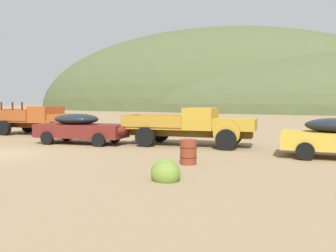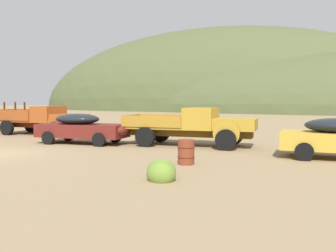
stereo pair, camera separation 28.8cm
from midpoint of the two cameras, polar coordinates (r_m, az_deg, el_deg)
hill_far_left at (r=96.77m, az=6.29°, el=2.70°), size 107.42×54.72×43.16m
truck_oxide_orange at (r=24.28m, az=-19.75°, el=0.97°), size 6.51×2.90×2.16m
car_oxblood at (r=18.70m, az=-13.99°, el=-0.33°), size 5.15×2.52×1.57m
truck_mustard at (r=17.22m, az=4.64°, el=0.01°), size 6.64×3.02×1.89m
oil_drum_spare at (r=12.27m, az=2.66°, el=-4.24°), size 0.62×0.62×0.87m
bush_front_left at (r=18.31m, az=22.92°, el=-2.51°), size 0.98×1.01×0.83m
bush_between_trucks at (r=9.88m, az=-1.23°, el=-7.68°), size 0.99×1.05×0.72m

